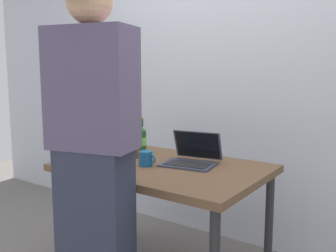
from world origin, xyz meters
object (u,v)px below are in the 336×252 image
Objects in this scene: beer_bottle_dark at (129,138)px; beer_bottle_amber at (134,143)px; laptop at (192,157)px; beer_bottle_green at (141,139)px; coffee_mug at (146,158)px; person_figure at (94,158)px.

beer_bottle_amber is (0.11, -0.07, -0.01)m from beer_bottle_dark.
beer_bottle_dark is at bearing -178.50° from laptop.
laptop is 0.46m from beer_bottle_green.
beer_bottle_dark is at bearing 146.39° from beer_bottle_amber.
person_figure is at bearing -79.39° from coffee_mug.
laptop is 1.38× the size of beer_bottle_green.
coffee_mug is (0.25, -0.26, -0.06)m from beer_bottle_green.
person_figure reaches higher than beer_bottle_dark.
beer_bottle_dark is 0.16× the size of person_figure.
beer_bottle_amber is at bearing 148.28° from coffee_mug.
laptop is 0.20× the size of person_figure.
person_figure reaches higher than laptop.
beer_bottle_amber is 0.15× the size of person_figure.
person_figure reaches higher than beer_bottle_amber.
beer_bottle_green is at bearing 114.02° from person_figure.
beer_bottle_dark is at bearing 119.53° from person_figure.
beer_bottle_green is 2.20× the size of coffee_mug.
beer_bottle_amber is at bearing -70.08° from beer_bottle_green.
laptop is 1.23× the size of beer_bottle_dark.
beer_bottle_amber is at bearing -168.15° from laptop.
laptop is 1.37× the size of beer_bottle_amber.
beer_bottle_green is 0.87m from person_figure.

